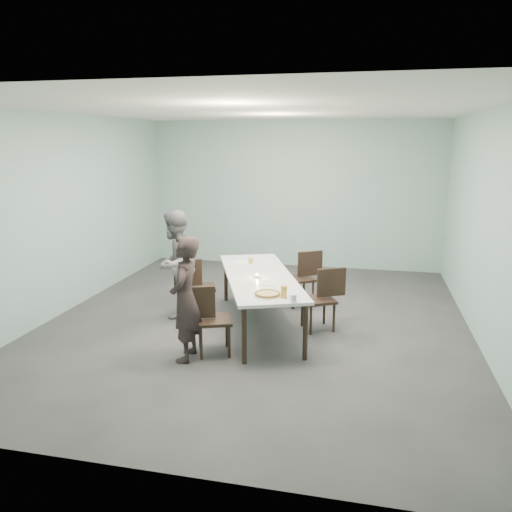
% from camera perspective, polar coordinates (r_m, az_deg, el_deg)
% --- Properties ---
extents(ground, '(7.00, 7.00, 0.00)m').
position_cam_1_polar(ground, '(7.38, 0.07, -7.52)').
color(ground, '#333335').
rests_on(ground, ground).
extents(room_shell, '(6.02, 7.02, 3.01)m').
position_cam_1_polar(room_shell, '(6.93, 0.07, 8.35)').
color(room_shell, '#90B5AE').
rests_on(room_shell, ground).
extents(table, '(1.78, 2.75, 0.75)m').
position_cam_1_polar(table, '(7.03, 0.39, -2.63)').
color(table, white).
rests_on(table, ground).
extents(chair_near_left, '(0.65, 0.54, 0.87)m').
position_cam_1_polar(chair_near_left, '(6.20, -5.58, -6.74)').
color(chair_near_left, black).
rests_on(chair_near_left, ground).
extents(chair_far_left, '(0.65, 0.55, 0.87)m').
position_cam_1_polar(chair_far_left, '(7.56, -6.93, -3.10)').
color(chair_far_left, black).
rests_on(chair_far_left, ground).
extents(chair_near_right, '(0.65, 0.57, 0.87)m').
position_cam_1_polar(chair_near_right, '(7.03, 7.74, -4.38)').
color(chair_near_right, black).
rests_on(chair_near_right, ground).
extents(chair_far_right, '(0.64, 0.58, 0.87)m').
position_cam_1_polar(chair_far_right, '(8.04, 5.47, -2.09)').
color(chair_far_right, black).
rests_on(chair_far_right, ground).
extents(diner_near, '(0.41, 0.58, 1.52)m').
position_cam_1_polar(diner_near, '(6.00, -8.08, -4.87)').
color(diner_near, black).
rests_on(diner_near, ground).
extents(diner_far, '(0.63, 0.79, 1.60)m').
position_cam_1_polar(diner_far, '(7.52, -9.23, -0.89)').
color(diner_far, slate).
rests_on(diner_far, ground).
extents(pizza, '(0.34, 0.34, 0.04)m').
position_cam_1_polar(pizza, '(6.10, 1.32, -4.37)').
color(pizza, white).
rests_on(pizza, table).
extents(side_plate, '(0.18, 0.18, 0.01)m').
position_cam_1_polar(side_plate, '(6.56, 1.38, -3.22)').
color(side_plate, white).
rests_on(side_plate, table).
extents(beer_glass, '(0.08, 0.08, 0.15)m').
position_cam_1_polar(beer_glass, '(6.00, 3.21, -4.12)').
color(beer_glass, gold).
rests_on(beer_glass, table).
extents(water_tumbler, '(0.08, 0.08, 0.09)m').
position_cam_1_polar(water_tumbler, '(5.87, 4.29, -4.82)').
color(water_tumbler, silver).
rests_on(water_tumbler, table).
extents(tealight, '(0.06, 0.06, 0.05)m').
position_cam_1_polar(tealight, '(6.87, 0.15, -2.34)').
color(tealight, silver).
rests_on(tealight, table).
extents(amber_tumbler, '(0.07, 0.07, 0.08)m').
position_cam_1_polar(amber_tumbler, '(7.67, -0.62, -0.53)').
color(amber_tumbler, gold).
rests_on(amber_tumbler, table).
extents(menu, '(0.36, 0.31, 0.01)m').
position_cam_1_polar(menu, '(7.75, -1.53, -0.69)').
color(menu, silver).
rests_on(menu, table).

